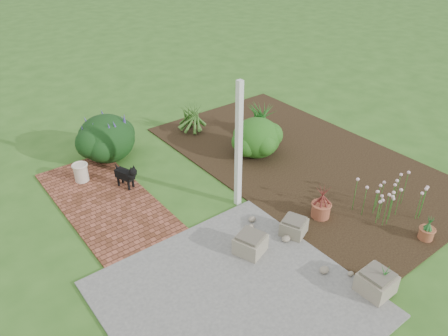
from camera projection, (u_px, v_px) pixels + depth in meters
ground at (229, 212)px, 8.24m from camera, size 80.00×80.00×0.00m
concrete_patio at (235, 299)px, 6.40m from camera, size 3.50×3.50×0.04m
brick_path at (105, 200)px, 8.53m from camera, size 1.60×3.50×0.04m
garden_bed at (302, 160)px, 9.88m from camera, size 4.00×7.00×0.03m
veranda_post at (239, 147)px, 7.82m from camera, size 0.10×0.10×2.50m
stone_trough_near at (376, 283)px, 6.43m from camera, size 0.47×0.47×0.31m
stone_trough_mid at (294, 227)px, 7.58m from camera, size 0.52×0.52×0.26m
stone_trough_far at (250, 244)px, 7.17m from camera, size 0.57×0.57×0.30m
black_dog at (126, 174)px, 8.73m from camera, size 0.31×0.57×0.51m
cream_ceramic_urn at (81, 173)px, 9.00m from camera, size 0.31×0.31×0.38m
evergreen_shrub at (257, 137)px, 9.84m from camera, size 1.13×1.13×0.90m
agapanthus_clump_back at (259, 115)px, 10.82m from camera, size 1.29×1.29×0.92m
agapanthus_clump_front at (191, 115)px, 10.89m from camera, size 1.23×1.23×0.87m
pink_flower_patch at (393, 197)px, 7.97m from camera, size 1.32×1.32×0.71m
terracotta_pot_bronze at (321, 210)px, 8.01m from camera, size 0.43×0.43×0.28m
terracotta_pot_small_left at (426, 233)px, 7.49m from camera, size 0.31×0.31×0.21m
terracotta_pot_small_right at (381, 287)px, 6.42m from camera, size 0.37×0.37×0.24m
purple_flowering_bush at (106, 137)px, 9.71m from camera, size 1.35×1.35×1.07m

